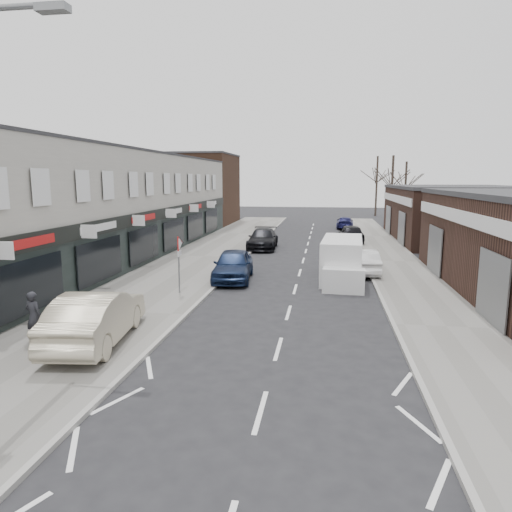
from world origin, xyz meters
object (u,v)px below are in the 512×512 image
at_px(warning_sign, 179,248).
at_px(parked_car_right_b, 351,234).
at_px(parked_car_right_a, 362,261).
at_px(parked_car_left_a, 233,265).
at_px(parked_car_left_b, 263,239).
at_px(parked_car_right_c, 345,223).
at_px(white_van, 342,261).
at_px(pedestrian, 34,316).
at_px(sedan_on_pavement, 96,317).

relative_size(warning_sign, parked_car_right_b, 0.59).
bearing_deg(parked_car_right_b, parked_car_right_a, 84.88).
distance_m(parked_car_left_a, parked_car_left_b, 11.15).
distance_m(warning_sign, parked_car_right_c, 31.73).
relative_size(white_van, parked_car_left_a, 1.22).
bearing_deg(parked_car_right_b, pedestrian, 61.14).
distance_m(white_van, parked_car_left_a, 5.74).
xyz_separation_m(parked_car_left_a, parked_car_left_b, (0.06, 11.15, -0.05)).
bearing_deg(parked_car_left_a, white_van, 2.30).
bearing_deg(parked_car_left_a, warning_sign, -121.11).
relative_size(sedan_on_pavement, parked_car_right_c, 1.19).
distance_m(white_van, pedestrian, 15.01).
height_order(warning_sign, white_van, warning_sign).
height_order(warning_sign, parked_car_left_b, warning_sign).
xyz_separation_m(pedestrian, parked_car_right_c, (11.33, 37.28, -0.32)).
bearing_deg(sedan_on_pavement, parked_car_left_a, -110.64).
distance_m(pedestrian, parked_car_right_c, 38.96).
bearing_deg(pedestrian, parked_car_right_a, -119.86).
relative_size(parked_car_right_b, parked_car_right_c, 1.07).
bearing_deg(warning_sign, parked_car_right_b, 65.50).
relative_size(parked_car_left_a, parked_car_right_c, 1.10).
xyz_separation_m(white_van, sedan_on_pavement, (-8.09, -10.87, -0.09)).
bearing_deg(parked_car_right_b, parked_car_right_c, -95.05).
relative_size(sedan_on_pavement, parked_car_left_b, 0.98).
xyz_separation_m(warning_sign, parked_car_left_b, (1.82, 14.71, -1.44)).
distance_m(parked_car_left_b, parked_car_right_b, 8.07).
bearing_deg(warning_sign, parked_car_right_a, 36.00).
xyz_separation_m(warning_sign, parked_car_right_a, (8.66, 6.29, -1.50)).
height_order(sedan_on_pavement, parked_car_right_b, sedan_on_pavement).
height_order(parked_car_left_b, parked_car_right_b, parked_car_right_b).
relative_size(parked_car_left_b, parked_car_right_a, 1.22).
height_order(sedan_on_pavement, parked_car_right_a, sedan_on_pavement).
relative_size(parked_car_left_b, parked_car_right_c, 1.21).
xyz_separation_m(parked_car_left_a, parked_car_right_a, (6.90, 2.73, -0.11)).
bearing_deg(warning_sign, sedan_on_pavement, -95.55).
distance_m(sedan_on_pavement, parked_car_left_b, 21.45).
distance_m(pedestrian, parked_car_right_a, 17.32).
bearing_deg(parked_car_right_c, parked_car_left_b, 69.52).
bearing_deg(warning_sign, parked_car_left_b, 82.95).
relative_size(parked_car_left_a, parked_car_left_b, 0.91).
xyz_separation_m(warning_sign, parked_car_right_b, (8.66, 19.00, -1.42)).
bearing_deg(white_van, pedestrian, -128.74).
xyz_separation_m(white_van, pedestrian, (-10.13, -11.07, -0.10)).
xyz_separation_m(sedan_on_pavement, parked_car_right_a, (9.30, 12.88, -0.26)).
bearing_deg(parked_car_right_a, sedan_on_pavement, 50.13).
height_order(sedan_on_pavement, parked_car_left_a, sedan_on_pavement).
bearing_deg(white_van, parked_car_left_a, -169.13).
distance_m(parked_car_right_a, parked_car_right_c, 24.19).
bearing_deg(sedan_on_pavement, parked_car_right_b, -117.32).
relative_size(pedestrian, parked_car_right_b, 0.36).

